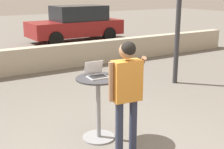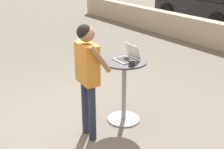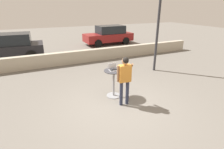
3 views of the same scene
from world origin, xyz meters
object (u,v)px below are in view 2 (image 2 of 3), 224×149
(coffee_mug, at_px, (132,63))
(parked_car_further_down, at_px, (209,2))
(standing_person, at_px, (87,68))
(cafe_table, at_px, (124,85))
(laptop, at_px, (127,57))

(coffee_mug, xyz_separation_m, parked_car_further_down, (-3.94, 6.89, -0.23))
(coffee_mug, bearing_deg, standing_person, -104.35)
(cafe_table, bearing_deg, parked_car_further_down, 118.45)
(standing_person, height_order, parked_car_further_down, standing_person)
(cafe_table, height_order, parked_car_further_down, parked_car_further_down)
(parked_car_further_down, bearing_deg, cafe_table, -61.55)
(standing_person, relative_size, parked_car_further_down, 0.43)
(laptop, bearing_deg, standing_person, -85.25)
(cafe_table, height_order, standing_person, standing_person)
(cafe_table, distance_m, laptop, 0.46)
(laptop, bearing_deg, coffee_mug, -24.00)
(parked_car_further_down, bearing_deg, standing_person, -63.41)
(laptop, relative_size, standing_person, 0.19)
(coffee_mug, bearing_deg, cafe_table, 168.22)
(cafe_table, bearing_deg, standing_person, -84.71)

